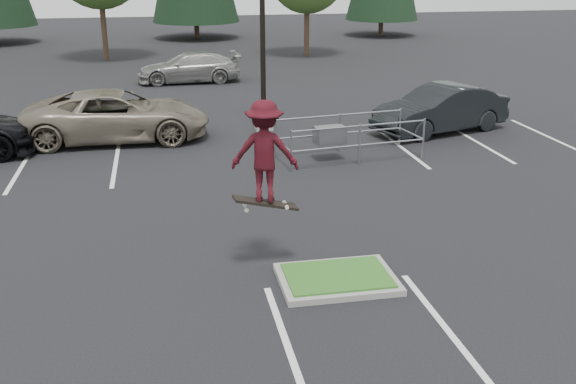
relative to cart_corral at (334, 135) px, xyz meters
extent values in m
plane|color=black|center=(-2.02, -7.93, -0.77)|extent=(120.00, 120.00, 0.00)
cube|color=gray|center=(-2.02, -7.93, -0.71)|extent=(2.20, 1.60, 0.12)
cube|color=#225E1D|center=(-2.02, -7.93, -0.63)|extent=(1.95, 1.35, 0.05)
cube|color=silver|center=(-6.52, 1.07, -0.77)|extent=(0.12, 5.20, 0.01)
cube|color=silver|center=(-9.22, 1.07, -0.77)|extent=(0.12, 5.20, 0.01)
cube|color=silver|center=(2.48, 1.07, -0.77)|extent=(0.12, 5.20, 0.01)
cube|color=silver|center=(5.18, 1.07, -0.77)|extent=(0.12, 5.20, 0.01)
cube|color=silver|center=(7.88, 1.07, -0.77)|extent=(0.12, 5.20, 0.01)
cube|color=silver|center=(-3.37, -10.93, -0.77)|extent=(0.12, 6.00, 0.01)
cube|color=silver|center=(-0.67, -10.93, -0.77)|extent=(0.12, 6.00, 0.01)
cube|color=gray|center=(-1.52, 4.07, -0.62)|extent=(0.60, 0.60, 0.30)
cylinder|color=#38281C|center=(-8.02, 22.57, 0.98)|extent=(0.32, 0.32, 3.50)
cylinder|color=#38281C|center=(3.98, 21.87, 0.75)|extent=(0.32, 0.32, 3.04)
cylinder|color=#38281C|center=(-2.02, 32.57, -0.17)|extent=(0.36, 0.36, 1.20)
cylinder|color=#38281C|center=(11.98, 31.57, -0.17)|extent=(0.36, 0.36, 1.20)
cylinder|color=gray|center=(-1.52, -0.97, -0.16)|extent=(0.06, 0.06, 1.22)
cylinder|color=gray|center=(-1.73, 0.51, -0.16)|extent=(0.06, 0.06, 1.22)
cylinder|color=gray|center=(0.59, -0.67, -0.16)|extent=(0.06, 0.06, 1.22)
cylinder|color=gray|center=(0.38, 0.81, -0.16)|extent=(0.06, 0.06, 1.22)
cylinder|color=gray|center=(2.70, -0.37, -0.16)|extent=(0.06, 0.06, 1.22)
cylinder|color=gray|center=(2.49, 1.11, -0.16)|extent=(0.06, 0.06, 1.22)
cylinder|color=gray|center=(0.59, -0.67, -0.18)|extent=(4.22, 0.65, 0.05)
cylinder|color=gray|center=(0.59, -0.67, 0.40)|extent=(4.22, 0.65, 0.05)
cylinder|color=gray|center=(0.38, 0.81, -0.18)|extent=(4.22, 0.65, 0.05)
cylinder|color=gray|center=(0.38, 0.81, 0.40)|extent=(4.22, 0.65, 0.05)
cube|color=gray|center=(-0.15, -0.02, 0.00)|extent=(0.97, 0.68, 0.51)
cube|color=black|center=(-3.22, -6.93, 0.56)|extent=(1.29, 0.48, 0.36)
cylinder|color=silver|center=(-3.61, -7.06, 0.49)|extent=(0.08, 0.05, 0.08)
cylinder|color=silver|center=(-3.61, -6.80, 0.49)|extent=(0.08, 0.05, 0.08)
cylinder|color=silver|center=(-2.82, -7.06, 0.49)|extent=(0.08, 0.05, 0.08)
cylinder|color=silver|center=(-2.82, -6.80, 0.49)|extent=(0.08, 0.05, 0.08)
imported|color=maroon|center=(-3.22, -6.93, 1.60)|extent=(1.41, 1.00, 1.97)
imported|color=#786D5C|center=(-6.52, 3.57, 0.07)|extent=(6.07, 2.86, 1.68)
imported|color=black|center=(4.48, 2.55, 0.04)|extent=(5.21, 3.20, 1.62)
imported|color=#979792|center=(-3.60, 14.07, -0.05)|extent=(4.97, 2.09, 1.43)
camera|label=1|loc=(-5.13, -19.05, 5.11)|focal=42.00mm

